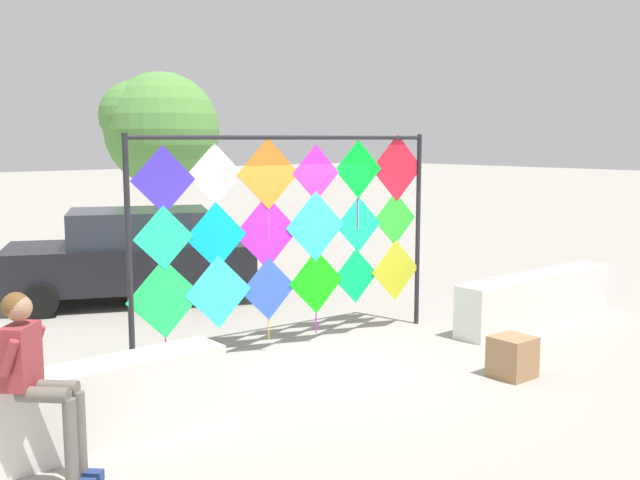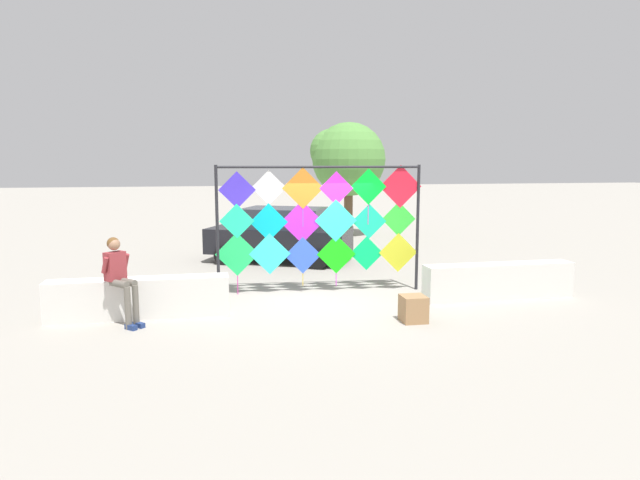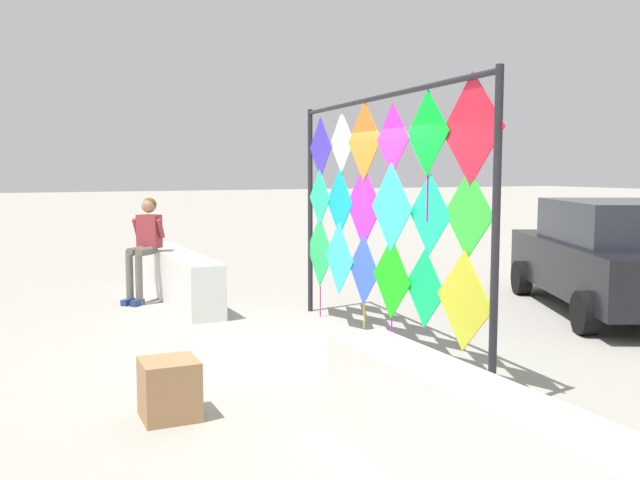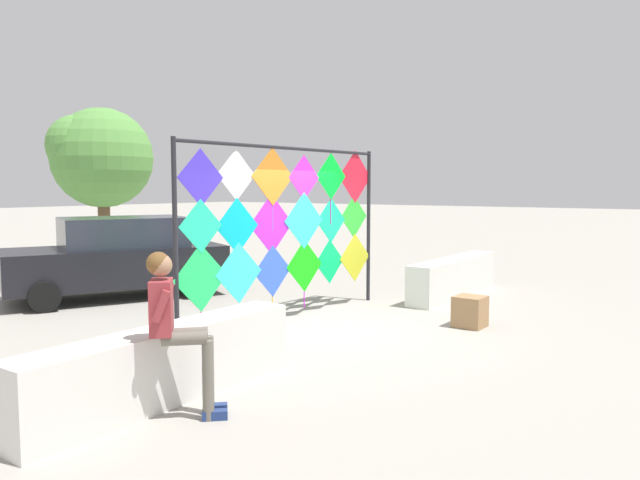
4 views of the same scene
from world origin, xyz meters
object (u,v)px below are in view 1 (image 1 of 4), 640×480
(seated_vendor, at_px, (37,371))
(tree_far_right, at_px, (157,128))
(kite_display_rack, at_px, (292,223))
(parked_car, at_px, (134,255))
(cardboard_box_large, at_px, (512,357))

(seated_vendor, bearing_deg, tree_far_right, 57.87)
(kite_display_rack, xyz_separation_m, tree_far_right, (3.05, 9.51, 1.41))
(tree_far_right, bearing_deg, kite_display_rack, -107.78)
(kite_display_rack, relative_size, parked_car, 1.04)
(cardboard_box_large, bearing_deg, parked_car, 103.02)
(seated_vendor, height_order, parked_car, same)
(seated_vendor, height_order, cardboard_box_large, seated_vendor)
(seated_vendor, xyz_separation_m, cardboard_box_large, (5.31, -0.86, -0.72))
(parked_car, relative_size, cardboard_box_large, 9.17)
(seated_vendor, height_order, tree_far_right, tree_far_right)
(kite_display_rack, height_order, tree_far_right, tree_far_right)
(kite_display_rack, distance_m, tree_far_right, 10.09)
(kite_display_rack, relative_size, seated_vendor, 2.91)
(cardboard_box_large, relative_size, tree_far_right, 0.11)
(kite_display_rack, bearing_deg, cardboard_box_large, -65.21)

